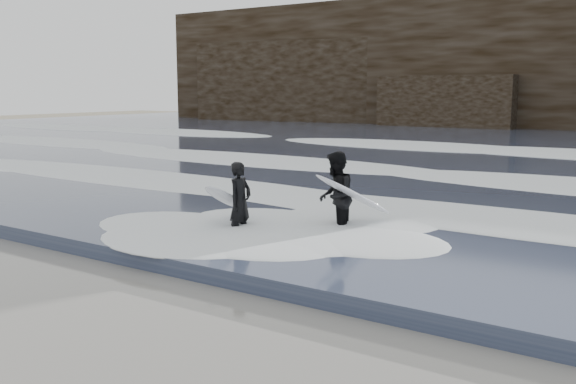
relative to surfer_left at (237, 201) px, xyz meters
name	(u,v)px	position (x,y,z in m)	size (l,w,h in m)	color
sea	(510,146)	(-0.93, 23.40, -0.66)	(90.00, 52.00, 0.30)	#30384F
foam_near	(293,194)	(-0.93, 3.40, -0.41)	(60.00, 3.20, 0.20)	white
foam_mid	(406,166)	(-0.93, 10.40, -0.39)	(60.00, 4.00, 0.24)	white
foam_far	(487,146)	(-0.93, 19.40, -0.36)	(60.00, 4.80, 0.30)	white
surfer_left	(237,201)	(0.00, 0.00, 0.00)	(1.10, 1.85, 1.61)	black
surfer_right	(337,196)	(1.63, 1.17, 0.10)	(1.54, 1.91, 1.80)	black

